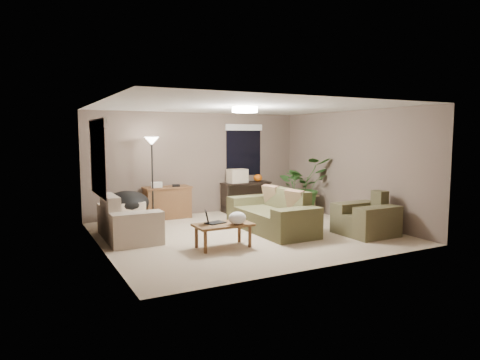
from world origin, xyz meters
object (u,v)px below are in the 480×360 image
main_sofa (273,216)px  loveseat (127,223)px  armchair (366,220)px  console_table (246,194)px  desk (167,202)px  coffee_table (223,227)px  cat_scratching_post (313,206)px  floor_lamp (152,151)px  houseplant (302,192)px  papasan_chair (127,207)px

main_sofa → loveseat: 2.89m
armchair → console_table: bearing=104.1°
armchair → desk: (-2.94, 3.40, 0.08)m
coffee_table → cat_scratching_post: 3.67m
floor_lamp → houseplant: floor_lamp is taller
papasan_chair → console_table: bearing=12.4°
console_table → floor_lamp: (-2.50, -0.22, 1.16)m
loveseat → papasan_chair: size_ratio=1.34×
coffee_table → console_table: console_table is taller
armchair → console_table: (-0.85, 3.39, 0.14)m
main_sofa → cat_scratching_post: main_sofa is taller
console_table → coffee_table: bearing=-124.7°
console_table → cat_scratching_post: bearing=-46.6°
coffee_table → houseplant: houseplant is taller
desk → floor_lamp: size_ratio=0.58×
papasan_chair → coffee_table: bearing=-63.5°
main_sofa → desk: 2.70m
main_sofa → houseplant: 1.98m
papasan_chair → floor_lamp: floor_lamp is taller
armchair → floor_lamp: size_ratio=0.52×
loveseat → floor_lamp: size_ratio=0.84×
coffee_table → papasan_chair: size_ratio=0.84×
desk → papasan_chair: (-1.10, -0.71, 0.09)m
coffee_table → papasan_chair: (-1.13, 2.27, 0.11)m
main_sofa → loveseat: bearing=166.6°
armchair → papasan_chair: bearing=146.3°
cat_scratching_post → armchair: bearing=-98.8°
loveseat → console_table: loveseat is taller
loveseat → floor_lamp: (0.89, 1.34, 1.30)m
main_sofa → armchair: 1.85m
main_sofa → loveseat: size_ratio=1.37×
console_table → floor_lamp: floor_lamp is taller
houseplant → papasan_chair: bearing=175.2°
main_sofa → console_table: bearing=75.4°
console_table → floor_lamp: size_ratio=0.68×
papasan_chair → houseplant: size_ratio=0.84×
loveseat → armchair: 4.62m
main_sofa → armchair: same height
armchair → floor_lamp: floor_lamp is taller
papasan_chair → houseplant: houseplant is taller
floor_lamp → desk: bearing=28.8°
floor_lamp → houseplant: 3.74m
armchair → houseplant: size_ratio=0.71×
armchair → desk: size_ratio=0.91×
floor_lamp → cat_scratching_post: bearing=-15.7°
main_sofa → desk: size_ratio=2.00×
cat_scratching_post → main_sofa: bearing=-151.0°
coffee_table → floor_lamp: size_ratio=0.52×
coffee_table → papasan_chair: papasan_chair is taller
main_sofa → coffee_table: (-1.48, -0.74, 0.06)m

